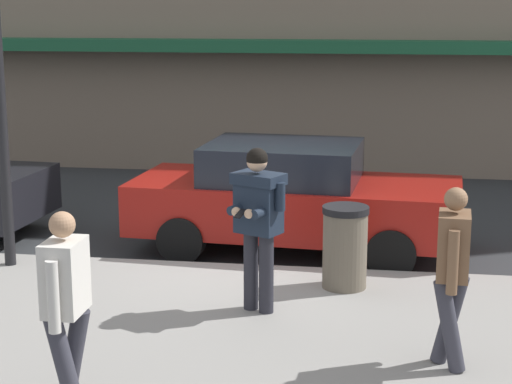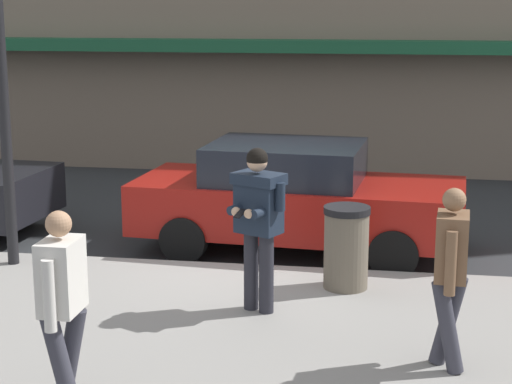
% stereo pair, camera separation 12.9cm
% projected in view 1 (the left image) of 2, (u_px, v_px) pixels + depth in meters
% --- Properties ---
extents(ground_plane, '(80.00, 80.00, 0.00)m').
position_uv_depth(ground_plane, '(247.00, 270.00, 11.22)').
color(ground_plane, '#2B2D30').
extents(sidewalk, '(32.00, 5.30, 0.14)m').
position_uv_depth(sidewalk, '(303.00, 356.00, 8.31)').
color(sidewalk, gray).
rests_on(sidewalk, ground).
extents(curb_paint_line, '(28.00, 0.12, 0.01)m').
position_uv_depth(curb_paint_line, '(323.00, 272.00, 11.13)').
color(curb_paint_line, silver).
rests_on(curb_paint_line, ground).
extents(parked_sedan_mid, '(4.63, 2.19, 1.54)m').
position_uv_depth(parked_sedan_mid, '(293.00, 197.00, 11.86)').
color(parked_sedan_mid, maroon).
rests_on(parked_sedan_mid, ground).
extents(man_texting_on_phone, '(0.62, 0.65, 1.81)m').
position_uv_depth(man_texting_on_phone, '(258.00, 212.00, 9.10)').
color(man_texting_on_phone, '#23232B').
rests_on(man_texting_on_phone, sidewalk).
extents(pedestrian_in_light_coat, '(0.33, 0.60, 1.70)m').
position_uv_depth(pedestrian_in_light_coat, '(66.00, 300.00, 6.83)').
color(pedestrian_in_light_coat, '#33333D').
rests_on(pedestrian_in_light_coat, sidewalk).
extents(pedestrian_dark_coat, '(0.35, 0.60, 1.70)m').
position_uv_depth(pedestrian_dark_coat, '(452.00, 266.00, 7.70)').
color(pedestrian_dark_coat, '#33333D').
rests_on(pedestrian_dark_coat, sidewalk).
extents(trash_bin, '(0.55, 0.55, 0.98)m').
position_uv_depth(trash_bin, '(345.00, 247.00, 10.01)').
color(trash_bin, '#665B4C').
rests_on(trash_bin, sidewalk).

